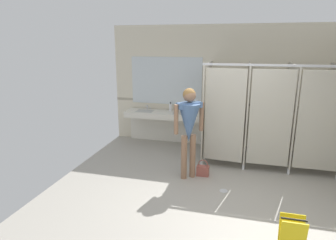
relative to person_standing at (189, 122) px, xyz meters
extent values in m
cube|color=#9E998E|center=(0.60, -0.83, -1.14)|extent=(5.82, 6.32, 0.10)
cube|color=beige|center=(0.60, 2.09, 0.36)|extent=(5.82, 0.12, 2.90)
cube|color=#9E937F|center=(0.60, 2.02, -0.04)|extent=(5.82, 0.01, 0.06)
cube|color=silver|center=(-0.96, 1.74, -0.33)|extent=(1.90, 0.53, 0.14)
cube|color=silver|center=(-0.96, 1.97, -0.74)|extent=(1.90, 0.08, 0.69)
cube|color=#ADADA8|center=(-1.43, 1.71, -0.31)|extent=(0.42, 0.29, 0.11)
cylinder|color=silver|center=(-1.43, 1.92, -0.21)|extent=(0.04, 0.04, 0.11)
cylinder|color=silver|center=(-1.43, 1.86, -0.16)|extent=(0.03, 0.11, 0.03)
sphere|color=silver|center=(-1.36, 1.93, -0.23)|extent=(0.04, 0.04, 0.04)
cube|color=#ADADA8|center=(-0.48, 1.71, -0.31)|extent=(0.42, 0.29, 0.11)
cylinder|color=silver|center=(-0.48, 1.92, -0.21)|extent=(0.04, 0.04, 0.11)
cylinder|color=silver|center=(-0.48, 1.86, -0.16)|extent=(0.03, 0.11, 0.03)
sphere|color=silver|center=(-0.41, 1.93, -0.23)|extent=(0.04, 0.04, 0.04)
cube|color=silver|center=(-0.96, 2.02, 0.47)|extent=(1.80, 0.02, 1.17)
cube|color=#B2AD9E|center=(0.16, 1.29, 0.01)|extent=(0.03, 1.45, 1.95)
cylinder|color=silver|center=(0.16, 0.62, -1.03)|extent=(0.05, 0.05, 0.12)
cube|color=#B2AD9E|center=(1.02, 1.29, 0.01)|extent=(0.03, 1.45, 1.95)
cylinder|color=silver|center=(1.02, 0.62, -1.03)|extent=(0.05, 0.05, 0.12)
cube|color=#B2AD9E|center=(1.87, 1.29, 0.01)|extent=(0.03, 1.45, 1.95)
cylinder|color=silver|center=(1.87, 0.62, -1.03)|extent=(0.05, 0.05, 0.12)
cube|color=#B2AD9E|center=(2.72, 1.29, 0.01)|extent=(0.03, 1.45, 1.95)
cube|color=#B2AD9E|center=(0.59, 0.59, 0.01)|extent=(0.77, 0.09, 1.85)
cube|color=#B2AD9E|center=(1.44, 0.59, 0.01)|extent=(0.77, 0.03, 1.85)
cube|color=#B2AD9E|center=(2.30, 0.59, 0.01)|extent=(0.77, 0.03, 1.85)
cube|color=#B7BABF|center=(1.44, 0.59, 1.00)|extent=(2.62, 0.04, 0.04)
cylinder|color=#8C664C|center=(0.07, 0.05, -0.67)|extent=(0.11, 0.11, 0.84)
cylinder|color=#8C664C|center=(-0.07, -0.06, -0.67)|extent=(0.11, 0.11, 0.84)
cone|color=#4C6B99|center=(0.00, 0.00, -0.01)|extent=(0.56, 0.56, 0.71)
cube|color=#4C6B99|center=(0.00, 0.00, 0.32)|extent=(0.46, 0.41, 0.10)
cylinder|color=#8C664C|center=(0.20, 0.16, 0.08)|extent=(0.08, 0.08, 0.53)
cylinder|color=#8C664C|center=(-0.20, -0.16, 0.08)|extent=(0.08, 0.08, 0.53)
sphere|color=#8C664C|center=(0.00, 0.00, 0.49)|extent=(0.23, 0.23, 0.23)
sphere|color=olive|center=(-0.01, 0.01, 0.50)|extent=(0.23, 0.23, 0.23)
cube|color=#934C42|center=(0.26, 0.14, -0.99)|extent=(0.24, 0.13, 0.19)
torus|color=#934C42|center=(0.26, 0.14, -0.85)|extent=(0.18, 0.02, 0.18)
cylinder|color=white|center=(-0.82, 1.90, -0.17)|extent=(0.07, 0.07, 0.18)
cylinder|color=black|center=(-0.82, 1.90, -0.06)|extent=(0.03, 0.03, 0.04)
cube|color=yellow|center=(1.55, -1.83, -0.80)|extent=(0.28, 0.10, 0.57)
cylinder|color=black|center=(1.55, -1.87, -0.53)|extent=(0.28, 0.02, 0.02)
cylinder|color=#B7BABF|center=(0.70, -0.37, -1.08)|extent=(0.14, 0.14, 0.01)
camera|label=1|loc=(0.89, -4.98, 1.39)|focal=30.95mm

